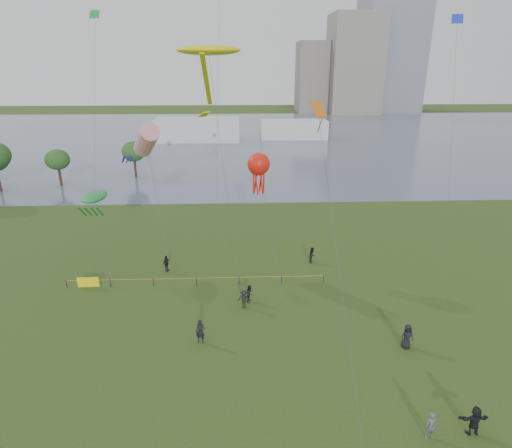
{
  "coord_description": "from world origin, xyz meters",
  "views": [
    {
      "loc": [
        -1.27,
        -20.64,
        19.56
      ],
      "look_at": [
        0.0,
        10.0,
        8.0
      ],
      "focal_mm": 30.0,
      "sensor_mm": 36.0,
      "label": 1
    }
  ],
  "objects_px": {
    "kite_stingray": "(209,51)",
    "kite_octopus": "(259,165)",
    "kite_flyer": "(431,426)",
    "fence": "(130,281)"
  },
  "relations": [
    {
      "from": "kite_octopus",
      "to": "fence",
      "type": "bearing_deg",
      "value": -178.48
    },
    {
      "from": "fence",
      "to": "kite_stingray",
      "type": "distance_m",
      "value": 21.81
    },
    {
      "from": "fence",
      "to": "kite_octopus",
      "type": "distance_m",
      "value": 16.31
    },
    {
      "from": "kite_flyer",
      "to": "kite_octopus",
      "type": "bearing_deg",
      "value": 111.97
    },
    {
      "from": "kite_stingray",
      "to": "kite_octopus",
      "type": "bearing_deg",
      "value": 15.55
    },
    {
      "from": "kite_flyer",
      "to": "kite_octopus",
      "type": "distance_m",
      "value": 26.04
    },
    {
      "from": "fence",
      "to": "kite_flyer",
      "type": "relative_size",
      "value": 14.33
    },
    {
      "from": "fence",
      "to": "kite_flyer",
      "type": "distance_m",
      "value": 27.43
    },
    {
      "from": "fence",
      "to": "kite_flyer",
      "type": "bearing_deg",
      "value": -41.23
    },
    {
      "from": "kite_flyer",
      "to": "kite_stingray",
      "type": "xyz_separation_m",
      "value": [
        -12.84,
        21.95,
        19.71
      ]
    }
  ]
}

